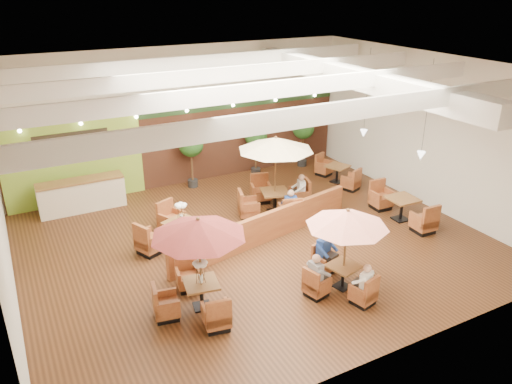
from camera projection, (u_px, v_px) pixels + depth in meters
room at (244, 122)px, 15.68m from camera, size 14.04×14.00×5.52m
service_counter at (82, 195)px, 18.03m from camera, size 3.00×0.75×1.18m
booth_divider at (265, 228)px, 15.87m from camera, size 7.02×1.64×0.99m
table_0 at (197, 245)px, 12.10m from camera, size 2.49×2.59×2.58m
table_1 at (345, 232)px, 12.99m from camera, size 2.30×2.41×2.37m
table_2 at (275, 162)px, 17.31m from camera, size 2.96×2.96×2.87m
table_3 at (174, 234)px, 15.52m from camera, size 2.14×3.02×1.61m
table_4 at (401, 209)px, 17.35m from camera, size 0.98×2.82×1.05m
table_5 at (337, 174)px, 20.61m from camera, size 1.07×2.63×0.92m
topiary_0 at (191, 147)px, 19.63m from camera, size 0.98×0.98×2.27m
topiary_1 at (256, 137)px, 20.89m from camera, size 0.96×0.96×2.24m
topiary_2 at (303, 130)px, 21.90m from camera, size 0.96×0.96×2.24m
diner_0 at (365, 279)px, 12.70m from camera, size 0.41×0.38×0.73m
diner_1 at (325, 248)px, 14.08m from camera, size 0.48×0.44×0.86m
diner_2 at (317, 271)px, 13.01m from camera, size 0.34×0.41×0.81m
diner_3 at (290, 203)px, 16.91m from camera, size 0.46×0.43×0.83m
diner_4 at (300, 187)px, 18.22m from camera, size 0.41×0.45×0.81m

